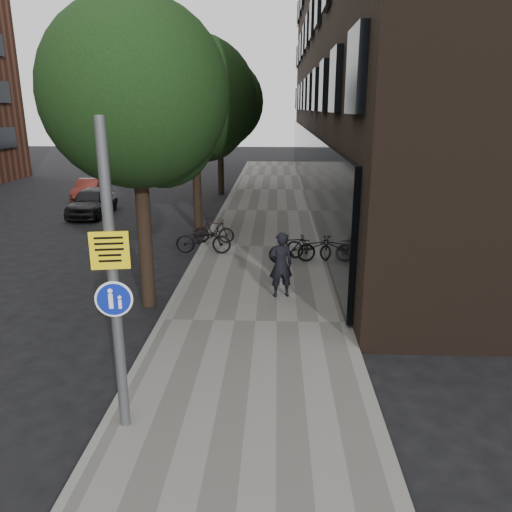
# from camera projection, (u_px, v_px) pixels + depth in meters

# --- Properties ---
(ground) EXTENTS (120.00, 120.00, 0.00)m
(ground) POSITION_uv_depth(u_px,v_px,m) (233.00, 405.00, 8.70)
(ground) COLOR black
(ground) RESTS_ON ground
(sidewalk) EXTENTS (4.50, 60.00, 0.12)m
(sidewalk) POSITION_uv_depth(u_px,v_px,m) (263.00, 248.00, 18.24)
(sidewalk) COLOR slate
(sidewalk) RESTS_ON ground
(curb_edge) EXTENTS (0.15, 60.00, 0.13)m
(curb_edge) POSITION_uv_depth(u_px,v_px,m) (202.00, 247.00, 18.33)
(curb_edge) COLOR slate
(curb_edge) RESTS_ON ground
(building_right_dark_brick) EXTENTS (12.00, 40.00, 18.00)m
(building_right_dark_brick) POSITION_uv_depth(u_px,v_px,m) (423.00, 30.00, 26.85)
(building_right_dark_brick) COLOR black
(building_right_dark_brick) RESTS_ON ground
(street_tree_near) EXTENTS (4.40, 4.40, 7.50)m
(street_tree_near) POSITION_uv_depth(u_px,v_px,m) (141.00, 102.00, 11.78)
(street_tree_near) COLOR black
(street_tree_near) RESTS_ON ground
(street_tree_mid) EXTENTS (5.00, 5.00, 7.80)m
(street_tree_mid) POSITION_uv_depth(u_px,v_px,m) (197.00, 104.00, 19.92)
(street_tree_mid) COLOR black
(street_tree_mid) RESTS_ON ground
(street_tree_far) EXTENTS (5.00, 5.00, 7.80)m
(street_tree_far) POSITION_uv_depth(u_px,v_px,m) (221.00, 105.00, 28.54)
(street_tree_far) COLOR black
(street_tree_far) RESTS_ON ground
(signpost) EXTENTS (0.55, 0.16, 4.77)m
(signpost) POSITION_uv_depth(u_px,v_px,m) (114.00, 282.00, 7.31)
(signpost) COLOR #595B5E
(signpost) RESTS_ON sidewalk
(pedestrian) EXTENTS (0.72, 0.56, 1.76)m
(pedestrian) POSITION_uv_depth(u_px,v_px,m) (281.00, 265.00, 13.17)
(pedestrian) COLOR black
(pedestrian) RESTS_ON sidewalk
(parked_bike_facade_near) EXTENTS (1.87, 1.20, 0.93)m
(parked_bike_facade_near) POSITION_uv_depth(u_px,v_px,m) (312.00, 246.00, 16.45)
(parked_bike_facade_near) COLOR black
(parked_bike_facade_near) RESTS_ON sidewalk
(parked_bike_facade_far) EXTENTS (1.62, 0.77, 0.94)m
(parked_bike_facade_far) POSITION_uv_depth(u_px,v_px,m) (292.00, 249.00, 16.19)
(parked_bike_facade_far) COLOR black
(parked_bike_facade_far) RESTS_ON sidewalk
(parked_bike_curb_near) EXTENTS (1.92, 0.68, 1.00)m
(parked_bike_curb_near) POSITION_uv_depth(u_px,v_px,m) (203.00, 239.00, 17.21)
(parked_bike_curb_near) COLOR black
(parked_bike_curb_near) RESTS_ON sidewalk
(parked_bike_curb_far) EXTENTS (1.55, 0.51, 0.92)m
(parked_bike_curb_far) POSITION_uv_depth(u_px,v_px,m) (214.00, 231.00, 18.56)
(parked_bike_curb_far) COLOR black
(parked_bike_curb_far) RESTS_ON sidewalk
(parked_car_near) EXTENTS (1.66, 3.96, 1.34)m
(parked_car_near) POSITION_uv_depth(u_px,v_px,m) (92.00, 202.00, 23.86)
(parked_car_near) COLOR black
(parked_car_near) RESTS_ON ground
(parked_car_mid) EXTENTS (1.57, 3.59, 1.15)m
(parked_car_mid) POSITION_uv_depth(u_px,v_px,m) (89.00, 189.00, 27.98)
(parked_car_mid) COLOR maroon
(parked_car_mid) RESTS_ON ground
(parked_car_far) EXTENTS (2.15, 4.32, 1.21)m
(parked_car_far) POSITION_uv_depth(u_px,v_px,m) (131.00, 170.00, 36.40)
(parked_car_far) COLOR #1A222F
(parked_car_far) RESTS_ON ground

